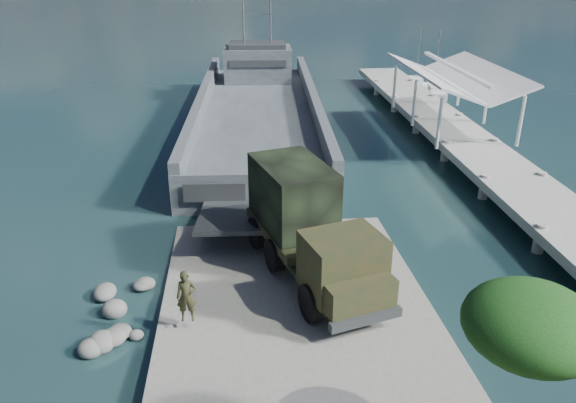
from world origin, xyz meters
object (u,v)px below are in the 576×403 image
(landing_craft, at_px, (258,120))
(sailboat_near, at_px, (434,92))
(military_truck, at_px, (308,225))
(soldier, at_px, (187,306))
(sailboat_far, at_px, (416,84))
(pier, at_px, (455,124))

(landing_craft, xyz_separation_m, sailboat_near, (16.88, 9.63, -0.51))
(landing_craft, height_order, military_truck, landing_craft)
(soldier, relative_size, sailboat_near, 0.31)
(soldier, bearing_deg, sailboat_far, 61.85)
(soldier, bearing_deg, sailboat_near, 58.67)
(soldier, bearing_deg, pier, 48.97)
(military_truck, distance_m, soldier, 5.87)
(landing_craft, distance_m, sailboat_near, 19.44)
(pier, distance_m, soldier, 25.83)
(soldier, bearing_deg, military_truck, 37.04)
(pier, bearing_deg, soldier, -130.80)
(pier, xyz_separation_m, military_truck, (-12.29, -16.06, 0.94))
(sailboat_near, bearing_deg, military_truck, -109.73)
(sailboat_near, bearing_deg, soldier, -113.26)
(sailboat_far, bearing_deg, soldier, -103.01)
(military_truck, height_order, sailboat_near, sailboat_near)
(sailboat_far, bearing_deg, sailboat_near, -63.93)
(military_truck, height_order, soldier, military_truck)
(landing_craft, bearing_deg, sailboat_near, 32.80)
(soldier, xyz_separation_m, sailboat_far, (19.84, 37.44, -1.13))
(sailboat_near, bearing_deg, landing_craft, -142.44)
(military_truck, bearing_deg, landing_craft, 76.16)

